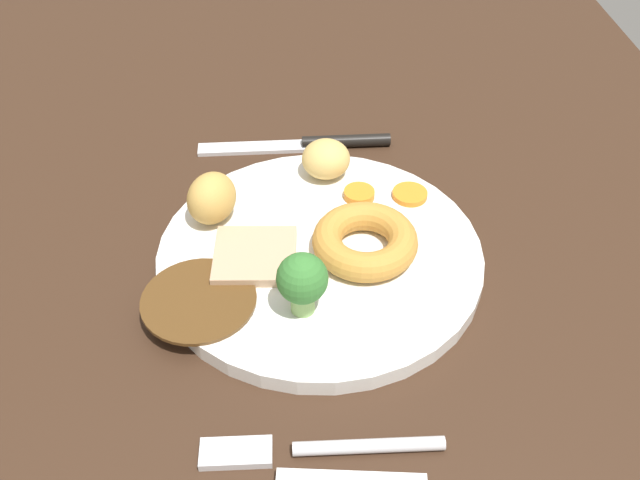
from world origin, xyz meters
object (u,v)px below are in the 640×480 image
Objects in this scene: yorkshire_pudding at (365,241)px; fork at (314,449)px; roast_potato_left at (326,159)px; carrot_coin_front at (410,194)px; broccoli_floret at (301,281)px; meat_slice_main at (255,256)px; roast_potato_right at (212,198)px; dinner_plate at (320,256)px; carrot_coin_back at (359,194)px; knife at (312,144)px.

yorkshire_pudding reaches higher than fork.
roast_potato_left reaches higher than carrot_coin_front.
yorkshire_pudding is 7.93cm from broccoli_floret.
roast_potato_right reaches higher than meat_slice_main.
meat_slice_main is 12.34cm from roast_potato_left.
yorkshire_pudding is 0.54× the size of fork.
fork is (-22.92, 9.90, -1.26)cm from carrot_coin_front.
roast_potato_left is 0.92× the size of roast_potato_right.
meat_slice_main is at bearing -147.56° from roast_potato_right.
yorkshire_pudding is 1.64× the size of broccoli_floret.
roast_potato_right is (4.53, 8.44, 2.78)cm from dinner_plate.
meat_slice_main is 14.89cm from carrot_coin_front.
carrot_coin_back reaches higher than carrot_coin_front.
meat_slice_main is 2.11× the size of carrot_coin_front.
carrot_coin_front is (6.73, -13.28, -0.15)cm from meat_slice_main.
carrot_coin_back reaches higher than dinner_plate.
roast_potato_right is 0.92× the size of broccoli_floret.
broccoli_floret is at bearing 84.97° from knife.
broccoli_floret reaches higher than roast_potato_right.
knife is (16.47, 2.98, -2.11)cm from yorkshire_pudding.
roast_potato_left is 7.98cm from carrot_coin_front.
meat_slice_main is 6.46cm from roast_potato_right.
dinner_plate is at bearing 89.11° from knife.
yorkshire_pudding reaches higher than meat_slice_main.
meat_slice_main is 1.25× the size of broccoli_floret.
roast_potato_left is at bearing -10.96° from broccoli_floret.
meat_slice_main is 6.88cm from broccoli_floret.
carrot_coin_back is at bearing -24.38° from broccoli_floret.
roast_potato_left reaches higher than dinner_plate.
fork is 32.93cm from knife.
meat_slice_main is at bearing 72.35° from knife.
yorkshire_pudding is at bearing -88.69° from meat_slice_main.
yorkshire_pudding is (-0.54, -3.46, 1.86)cm from dinner_plate.
yorkshire_pudding is 3.13× the size of carrot_coin_back.
fork is (-10.73, -0.09, -3.97)cm from broccoli_floret.
fork is (-16.39, 5.16, -2.18)cm from yorkshire_pudding.
roast_potato_right is 16.79cm from carrot_coin_front.
fork is at bearing 173.58° from roast_potato_left.
roast_potato_left reaches higher than knife.
roast_potato_left reaches higher than fork.
meat_slice_main is 0.34× the size of knife.
dinner_plate is 9.74× the size of carrot_coin_back.
roast_potato_right is (5.07, 11.90, 0.92)cm from yorkshire_pudding.
roast_potato_left is at bearing 61.40° from carrot_coin_front.
meat_slice_main is at bearing 98.28° from dinner_plate.
knife is (6.18, 0.82, -2.60)cm from roast_potato_left.
knife is at bearing -91.91° from fork.
carrot_coin_front is at bearing -39.30° from broccoli_floret.
yorkshire_pudding is at bearing -105.60° from fork.
dinner_plate is 15.93cm from knife.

